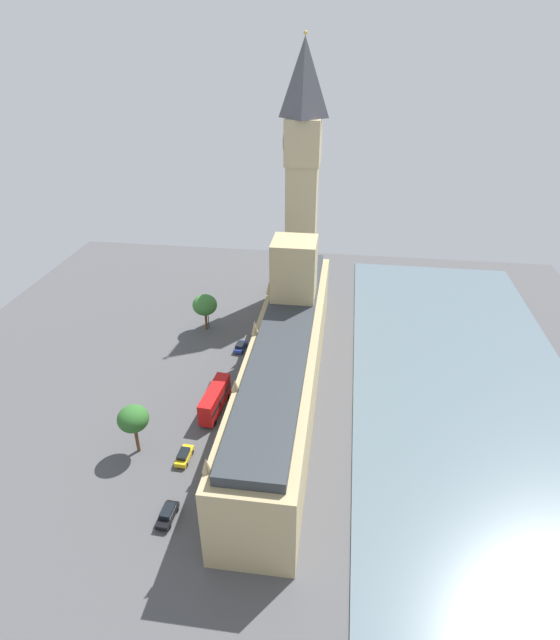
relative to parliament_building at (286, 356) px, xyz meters
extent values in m
plane|color=#4C4C4F|center=(1.99, 1.68, -8.02)|extent=(145.36, 145.36, 0.00)
cube|color=slate|center=(-34.21, 1.68, -7.89)|extent=(42.95, 130.83, 0.25)
cube|color=tan|center=(-0.01, 1.68, -1.37)|extent=(11.73, 72.02, 13.29)
cube|color=tan|center=(-0.01, -11.28, 5.12)|extent=(8.32, 8.32, 26.29)
cube|color=#2D3338|center=(-0.01, 1.68, 6.07)|extent=(8.91, 69.14, 1.60)
cone|color=tan|center=(5.46, -30.73, 6.74)|extent=(1.20, 1.20, 2.93)
cone|color=tan|center=(5.46, -14.52, 6.65)|extent=(1.20, 1.20, 2.77)
cone|color=tan|center=(5.46, 1.68, 6.67)|extent=(1.20, 1.20, 2.80)
cone|color=tan|center=(5.46, 17.89, 6.20)|extent=(1.20, 1.20, 1.86)
cone|color=tan|center=(5.46, 34.09, 6.40)|extent=(1.20, 1.20, 2.25)
cube|color=tan|center=(1.55, -40.97, 8.78)|extent=(7.19, 7.19, 33.60)
cube|color=tan|center=(1.55, -40.97, 30.58)|extent=(7.91, 7.91, 10.01)
cylinder|color=silver|center=(5.65, -40.97, 30.58)|extent=(0.25, 5.46, 5.46)
torus|color=black|center=(5.65, -40.97, 30.58)|extent=(0.24, 5.70, 5.70)
cylinder|color=silver|center=(1.55, -45.08, 30.58)|extent=(5.46, 0.25, 5.46)
torus|color=black|center=(1.55, -45.08, 30.58)|extent=(5.70, 0.24, 5.70)
pyramid|color=#4C4C54|center=(1.55, -40.97, 43.49)|extent=(7.91, 7.91, 15.81)
sphere|color=gold|center=(1.55, -40.97, 51.79)|extent=(0.80, 0.80, 0.80)
cube|color=navy|center=(11.56, -13.07, -7.30)|extent=(2.32, 4.46, 0.75)
cube|color=black|center=(11.58, -12.85, -6.60)|extent=(1.81, 2.56, 0.65)
cylinder|color=black|center=(12.23, -14.52, -7.68)|extent=(0.33, 0.70, 0.68)
cylinder|color=black|center=(10.57, -14.33, -7.68)|extent=(0.33, 0.70, 0.68)
cylinder|color=black|center=(12.55, -11.80, -7.68)|extent=(0.33, 0.70, 0.68)
cylinder|color=black|center=(10.88, -11.61, -7.68)|extent=(0.33, 0.70, 0.68)
cube|color=red|center=(11.94, 7.43, -5.37)|extent=(3.48, 10.69, 4.20)
cube|color=black|center=(11.94, 7.43, -5.29)|extent=(3.50, 10.30, 0.70)
cylinder|color=black|center=(12.74, 3.66, -7.47)|extent=(0.45, 1.13, 1.10)
cylinder|color=black|center=(10.45, 3.88, -7.47)|extent=(0.45, 1.13, 1.10)
cylinder|color=black|center=(13.43, 10.98, -7.47)|extent=(0.45, 1.13, 1.10)
cylinder|color=black|center=(11.14, 11.20, -7.47)|extent=(0.45, 1.13, 1.10)
cube|color=gold|center=(13.92, 19.83, -7.30)|extent=(1.98, 4.50, 0.75)
cube|color=black|center=(13.93, 20.05, -6.60)|extent=(1.62, 2.54, 0.65)
cylinder|color=black|center=(14.71, 18.38, -7.68)|extent=(0.27, 0.69, 0.68)
cylinder|color=black|center=(13.04, 18.44, -7.68)|extent=(0.27, 0.69, 0.68)
cylinder|color=black|center=(14.80, 21.23, -7.68)|extent=(0.27, 0.69, 0.68)
cylinder|color=black|center=(13.13, 21.28, -7.68)|extent=(0.27, 0.69, 0.68)
cube|color=black|center=(12.84, 31.20, -7.30)|extent=(2.07, 4.66, 0.75)
cube|color=black|center=(12.83, 30.97, -6.60)|extent=(1.68, 2.64, 0.65)
cylinder|color=black|center=(12.07, 32.70, -7.68)|extent=(0.28, 0.69, 0.68)
cylinder|color=black|center=(13.76, 32.62, -7.68)|extent=(0.28, 0.69, 0.68)
cylinder|color=black|center=(11.93, 29.77, -7.68)|extent=(0.28, 0.69, 0.68)
cylinder|color=black|center=(13.62, 29.69, -7.68)|extent=(0.28, 0.69, 0.68)
cylinder|color=navy|center=(9.34, -13.87, -7.33)|extent=(0.54, 0.54, 1.37)
sphere|color=tan|center=(9.34, -13.87, -6.51)|extent=(0.26, 0.26, 0.26)
cube|color=black|center=(9.28, -14.16, -7.26)|extent=(0.33, 0.16, 0.25)
cylinder|color=brown|center=(21.93, 18.96, -5.56)|extent=(0.56, 0.56, 4.91)
ellipsoid|color=#2D6628|center=(21.93, 18.96, -1.25)|extent=(4.96, 4.96, 4.21)
cylinder|color=brown|center=(21.17, -20.66, -5.89)|extent=(0.56, 0.56, 4.25)
ellipsoid|color=#387533|center=(21.17, -20.66, -1.69)|extent=(5.54, 5.54, 4.71)
cylinder|color=black|center=(20.82, -21.35, -5.30)|extent=(0.18, 0.18, 5.45)
sphere|color=#F2EAC6|center=(20.82, -21.35, -2.29)|extent=(0.56, 0.56, 0.56)
camera|label=1|loc=(-9.20, 75.92, 51.07)|focal=28.07mm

